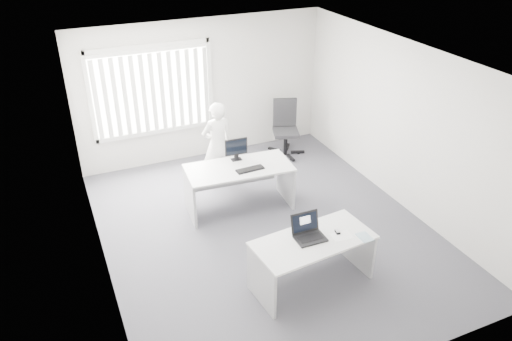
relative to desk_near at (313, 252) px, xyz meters
name	(u,v)px	position (x,y,z in m)	size (l,w,h in m)	color
ground	(266,230)	(-0.05, 1.40, -0.54)	(6.00, 6.00, 0.00)	#55545B
wall_back	(203,90)	(-0.05, 4.40, 0.86)	(5.00, 0.02, 2.80)	beige
wall_front	(391,275)	(-0.05, -1.60, 0.86)	(5.00, 0.02, 2.80)	beige
wall_left	(94,187)	(-2.55, 1.40, 0.86)	(0.02, 6.00, 2.80)	beige
wall_right	(402,126)	(2.45, 1.40, 0.86)	(0.02, 6.00, 2.80)	beige
ceiling	(267,60)	(-0.05, 1.40, 2.26)	(5.00, 6.00, 0.02)	white
window	(152,91)	(-1.05, 4.36, 1.01)	(2.32, 0.06, 1.76)	silver
blinds	(153,93)	(-1.05, 4.30, 0.98)	(2.20, 0.10, 1.50)	white
desk_near	(313,252)	(0.00, 0.00, 0.00)	(1.70, 0.92, 0.75)	silver
desk_far	(239,179)	(-0.18, 2.19, 0.04)	(1.81, 0.96, 0.80)	silver
office_chair	(285,138)	(1.48, 3.76, -0.18)	(0.83, 0.83, 1.15)	black
person	(217,144)	(-0.21, 3.16, 0.27)	(0.59, 0.39, 1.60)	white
laptop	(311,230)	(-0.04, 0.02, 0.36)	(0.40, 0.36, 0.31)	black
paper_sheet	(342,236)	(0.39, -0.09, 0.21)	(0.28, 0.20, 0.00)	white
mouse	(338,231)	(0.37, 0.00, 0.23)	(0.05, 0.09, 0.04)	#BCBDBF
booklet	(365,237)	(0.65, -0.24, 0.21)	(0.16, 0.22, 0.01)	white
keyboard	(250,169)	(-0.05, 2.02, 0.27)	(0.47, 0.16, 0.02)	black
monitor	(236,149)	(-0.12, 2.45, 0.46)	(0.39, 0.12, 0.39)	black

